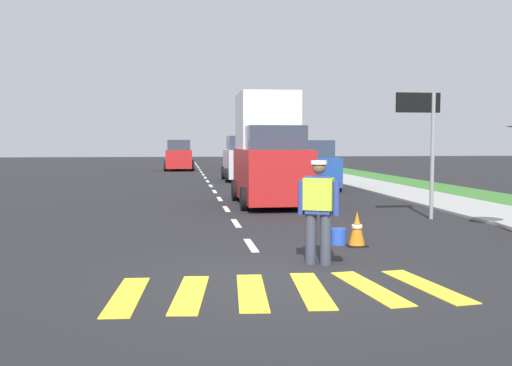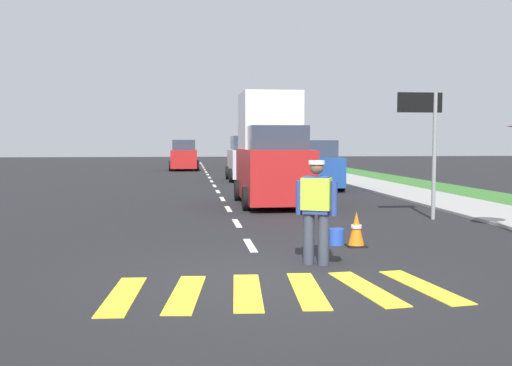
% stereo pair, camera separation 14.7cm
% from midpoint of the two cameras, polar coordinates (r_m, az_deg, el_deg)
% --- Properties ---
extents(ground_plane, '(96.00, 96.00, 0.00)m').
position_cam_midpoint_polar(ground_plane, '(29.17, -4.97, 0.20)').
color(ground_plane, black).
extents(sidewalk_right, '(2.40, 72.00, 0.14)m').
position_cam_midpoint_polar(sidewalk_right, '(20.04, 17.52, -1.74)').
color(sidewalk_right, '#9E9E99').
rests_on(sidewalk_right, ground).
extents(grass_verge_right, '(2.40, 72.00, 0.06)m').
position_cam_midpoint_polar(grass_verge_right, '(21.17, 23.42, -1.59)').
color(grass_verge_right, '#38722D').
rests_on(grass_verge_right, ground).
extents(crosswalk_stripes, '(4.55, 1.93, 0.01)m').
position_cam_midpoint_polar(crosswalk_stripes, '(7.74, 2.00, -10.58)').
color(crosswalk_stripes, yellow).
rests_on(crosswalk_stripes, ground).
extents(lane_center_line, '(0.14, 46.40, 0.01)m').
position_cam_midpoint_polar(lane_center_line, '(33.36, -5.27, 0.69)').
color(lane_center_line, silver).
rests_on(lane_center_line, ground).
extents(road_worker, '(0.76, 0.44, 1.67)m').
position_cam_midpoint_polar(road_worker, '(9.27, 5.89, -2.35)').
color(road_worker, '#383D4C').
rests_on(road_worker, ground).
extents(lane_direction_sign, '(1.16, 0.11, 3.20)m').
position_cam_midpoint_polar(lane_direction_sign, '(15.20, 15.96, 5.58)').
color(lane_direction_sign, gray).
rests_on(lane_direction_sign, ground).
extents(traffic_cone_near, '(0.36, 0.36, 0.66)m').
position_cam_midpoint_polar(traffic_cone_near, '(11.05, 9.56, -4.50)').
color(traffic_cone_near, black).
rests_on(traffic_cone_near, ground).
extents(delivery_truck, '(2.16, 4.60, 3.54)m').
position_cam_midpoint_polar(delivery_truck, '(18.20, 1.10, 2.96)').
color(delivery_truck, red).
rests_on(delivery_truck, ground).
extents(car_outgoing_far, '(2.04, 3.96, 2.26)m').
position_cam_midpoint_polar(car_outgoing_far, '(29.32, -1.41, 2.29)').
color(car_outgoing_far, silver).
rests_on(car_outgoing_far, ground).
extents(car_parked_far, '(1.87, 4.14, 2.03)m').
position_cam_midpoint_polar(car_parked_far, '(24.27, 5.26, 1.64)').
color(car_parked_far, '#1E4799').
rests_on(car_parked_far, ground).
extents(car_oncoming_third, '(2.01, 3.84, 2.10)m').
position_cam_midpoint_polar(car_oncoming_third, '(40.49, -7.72, 2.64)').
color(car_oncoming_third, red).
rests_on(car_oncoming_third, ground).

